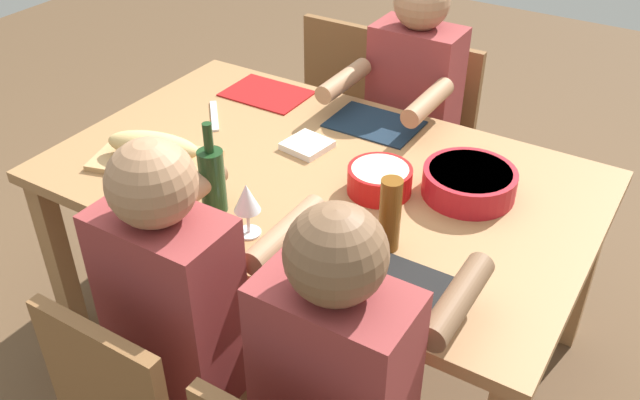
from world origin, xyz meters
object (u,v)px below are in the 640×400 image
(serving_bowl_pasta, at_px, (380,178))
(beer_bottle, at_px, (390,215))
(chair_near_right, at_px, (329,106))
(diner_far_center, at_px, (184,304))
(dining_table, at_px, (320,192))
(wine_glass, at_px, (246,200))
(serving_bowl_salad, at_px, (469,181))
(bread_loaf, at_px, (153,146))
(cutting_board, at_px, (155,160))
(diner_near_center, at_px, (409,104))
(wine_bottle, at_px, (212,179))
(chair_near_center, at_px, (424,132))
(napkin_stack, at_px, (307,145))
(diner_far_left, at_px, (343,379))

(serving_bowl_pasta, bearing_deg, beer_bottle, 122.34)
(chair_near_right, distance_m, diner_far_center, 1.62)
(dining_table, height_order, wine_glass, wine_glass)
(dining_table, bearing_deg, serving_bowl_salad, -164.27)
(bread_loaf, bearing_deg, serving_bowl_pasta, -161.22)
(wine_glass, bearing_deg, dining_table, -90.47)
(cutting_board, bearing_deg, chair_near_right, -90.84)
(dining_table, height_order, bread_loaf, bread_loaf)
(cutting_board, relative_size, wine_glass, 2.41)
(beer_bottle, bearing_deg, serving_bowl_salad, -104.12)
(diner_near_center, relative_size, wine_bottle, 4.14)
(wine_glass, bearing_deg, bread_loaf, -16.73)
(chair_near_center, height_order, serving_bowl_salad, chair_near_center)
(serving_bowl_salad, bearing_deg, serving_bowl_pasta, 27.59)
(dining_table, height_order, diner_far_center, diner_far_center)
(napkin_stack, bearing_deg, chair_near_right, -64.39)
(serving_bowl_pasta, relative_size, bread_loaf, 0.63)
(chair_near_center, distance_m, wine_bottle, 1.26)
(chair_near_right, xyz_separation_m, wine_bottle, (-0.32, 1.20, 0.37))
(chair_near_center, bearing_deg, diner_far_left, 107.31)
(serving_bowl_pasta, xyz_separation_m, serving_bowl_salad, (-0.24, -0.13, 0.00))
(diner_far_left, distance_m, wine_bottle, 0.73)
(diner_far_center, xyz_separation_m, serving_bowl_pasta, (-0.22, -0.68, 0.09))
(diner_far_left, relative_size, serving_bowl_salad, 4.20)
(chair_near_center, xyz_separation_m, serving_bowl_pasta, (-0.22, 0.85, 0.30))
(chair_near_center, relative_size, napkin_stack, 6.07)
(diner_far_left, distance_m, diner_near_center, 1.43)
(chair_near_right, bearing_deg, wine_bottle, 104.95)
(chair_near_right, relative_size, napkin_stack, 6.07)
(dining_table, height_order, beer_bottle, beer_bottle)
(serving_bowl_pasta, height_order, beer_bottle, beer_bottle)
(serving_bowl_pasta, xyz_separation_m, napkin_stack, (0.33, -0.10, -0.04))
(wine_bottle, bearing_deg, chair_near_right, -75.05)
(serving_bowl_salad, bearing_deg, wine_glass, 48.22)
(serving_bowl_pasta, xyz_separation_m, wine_glass, (0.22, 0.39, 0.07))
(diner_far_center, distance_m, serving_bowl_salad, 0.93)
(beer_bottle, bearing_deg, bread_loaf, 0.32)
(diner_near_center, bearing_deg, napkin_stack, 78.35)
(serving_bowl_salad, height_order, beer_bottle, beer_bottle)
(napkin_stack, bearing_deg, diner_near_center, -101.65)
(chair_near_right, bearing_deg, bread_loaf, 89.16)
(diner_far_left, height_order, napkin_stack, diner_far_left)
(wine_bottle, distance_m, napkin_stack, 0.46)
(chair_near_center, bearing_deg, chair_near_right, 0.00)
(diner_near_center, distance_m, wine_bottle, 1.04)
(chair_near_center, relative_size, diner_far_center, 0.71)
(dining_table, relative_size, diner_far_center, 1.45)
(chair_near_right, xyz_separation_m, chair_near_center, (-0.48, 0.00, 0.00))
(dining_table, distance_m, chair_near_right, 1.00)
(serving_bowl_salad, bearing_deg, diner_far_center, 60.38)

